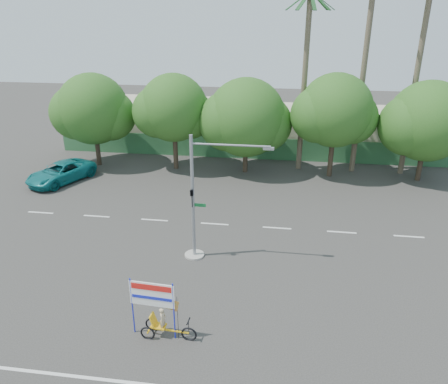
# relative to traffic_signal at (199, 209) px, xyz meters

# --- Properties ---
(ground) EXTENTS (120.00, 120.00, 0.00)m
(ground) POSITION_rel_traffic_signal_xyz_m (2.20, -3.98, -2.92)
(ground) COLOR #33302D
(ground) RESTS_ON ground
(fence) EXTENTS (38.00, 0.08, 2.00)m
(fence) POSITION_rel_traffic_signal_xyz_m (2.20, 17.52, -1.92)
(fence) COLOR #336B3D
(fence) RESTS_ON ground
(building_left) EXTENTS (12.00, 8.00, 4.00)m
(building_left) POSITION_rel_traffic_signal_xyz_m (-7.80, 22.02, -0.92)
(building_left) COLOR beige
(building_left) RESTS_ON ground
(building_right) EXTENTS (14.00, 8.00, 3.60)m
(building_right) POSITION_rel_traffic_signal_xyz_m (10.20, 22.02, -1.12)
(building_right) COLOR beige
(building_right) RESTS_ON ground
(tree_far_left) EXTENTS (7.14, 6.00, 7.96)m
(tree_far_left) POSITION_rel_traffic_signal_xyz_m (-11.85, 14.02, 1.84)
(tree_far_left) COLOR #473828
(tree_far_left) RESTS_ON ground
(tree_left) EXTENTS (6.66, 5.60, 8.07)m
(tree_left) POSITION_rel_traffic_signal_xyz_m (-4.85, 14.02, 2.14)
(tree_left) COLOR #473828
(tree_left) RESTS_ON ground
(tree_center) EXTENTS (7.62, 6.40, 7.85)m
(tree_center) POSITION_rel_traffic_signal_xyz_m (1.14, 14.02, 1.55)
(tree_center) COLOR #473828
(tree_center) RESTS_ON ground
(tree_right) EXTENTS (6.90, 5.80, 8.36)m
(tree_right) POSITION_rel_traffic_signal_xyz_m (8.15, 14.02, 2.32)
(tree_right) COLOR #473828
(tree_right) RESTS_ON ground
(tree_far_right) EXTENTS (7.38, 6.20, 7.94)m
(tree_far_right) POSITION_rel_traffic_signal_xyz_m (15.15, 14.02, 1.73)
(tree_far_right) COLOR #473828
(tree_far_right) RESTS_ON ground
(palm_tall) EXTENTS (3.73, 3.79, 17.45)m
(palm_tall) POSITION_rel_traffic_signal_xyz_m (10.20, 15.52, 7.55)
(palm_tall) COLOR #70604C
(palm_tall) RESTS_ON ground
(palm_mid) EXTENTS (3.73, 3.79, 15.45)m
(palm_mid) POSITION_rel_traffic_signal_xyz_m (14.20, 15.52, 6.48)
(palm_mid) COLOR #70604C
(palm_mid) RESTS_ON ground
(palm_short) EXTENTS (3.73, 3.79, 14.45)m
(palm_short) POSITION_rel_traffic_signal_xyz_m (5.70, 15.52, 5.94)
(palm_short) COLOR #70604C
(palm_short) RESTS_ON ground
(traffic_signal) EXTENTS (4.72, 1.10, 7.00)m
(traffic_signal) POSITION_rel_traffic_signal_xyz_m (0.00, 0.00, 0.00)
(traffic_signal) COLOR gray
(traffic_signal) RESTS_ON ground
(trike_billboard) EXTENTS (2.82, 0.69, 2.77)m
(trike_billboard) POSITION_rel_traffic_signal_xyz_m (-0.40, -6.56, -1.81)
(trike_billboard) COLOR black
(trike_billboard) RESTS_ON ground
(pickup_truck) EXTENTS (4.68, 6.18, 1.56)m
(pickup_truck) POSITION_rel_traffic_signal_xyz_m (-13.09, 9.64, -2.14)
(pickup_truck) COLOR #107375
(pickup_truck) RESTS_ON ground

